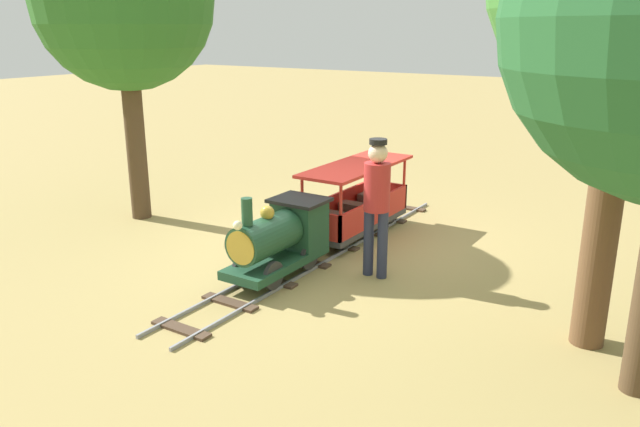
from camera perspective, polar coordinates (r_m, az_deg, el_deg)
The scene contains 6 objects.
ground_plane at distance 8.17m, azimuth 0.83°, elevation -3.33°, with size 60.00×60.00×0.00m, color #A38C51.
track at distance 8.01m, azimuth 0.10°, elevation -3.61°, with size 0.68×5.70×0.04m.
locomotive at distance 7.18m, azimuth -3.67°, elevation -2.12°, with size 0.64×1.45×1.04m.
passenger_car at distance 8.61m, azimuth 3.34°, elevation 0.69°, with size 0.74×2.00×0.97m.
conductor_person at distance 7.06m, azimuth 5.22°, elevation 1.50°, with size 0.30×0.30×1.62m.
oak_tree_far at distance 9.54m, azimuth -17.53°, elevation 17.99°, with size 2.51×2.51×4.41m.
Camera 1 is at (-4.06, 6.51, 2.80)m, focal length 34.96 mm.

